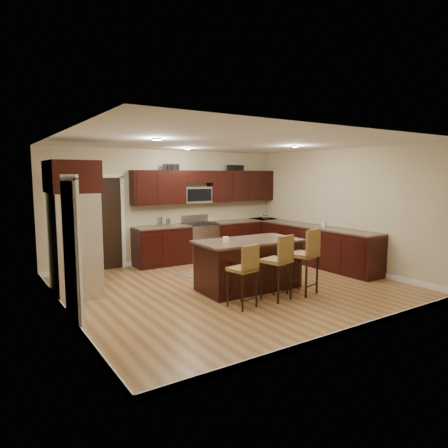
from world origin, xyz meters
TOP-DOWN VIEW (x-y plane):
  - floor at (0.00, 0.00)m, footprint 6.00×6.00m
  - ceiling at (0.00, 0.00)m, footprint 6.00×6.00m
  - wall_back at (0.00, 2.75)m, footprint 6.00×0.00m
  - wall_left at (-3.00, 0.00)m, footprint 0.00×5.50m
  - wall_right at (3.00, 0.00)m, footprint 0.00×5.50m
  - base_cabinets at (1.90, 1.45)m, footprint 4.02×3.96m
  - upper_cabinets at (1.04, 2.58)m, footprint 4.00×0.33m
  - range at (0.68, 2.45)m, footprint 0.76×0.64m
  - microwave at (0.68, 2.60)m, footprint 0.76×0.31m
  - doorway at (-1.65, 2.73)m, footprint 0.85×0.03m
  - pantry_door at (-2.98, -0.30)m, footprint 0.03×0.80m
  - letter_decor at (0.90, 2.58)m, footprint 2.20×0.03m
  - island at (0.16, -0.26)m, footprint 1.95×1.07m
  - stool_left at (-0.53, -1.10)m, footprint 0.45×0.45m
  - stool_mid at (0.19, -1.10)m, footprint 0.50×0.50m
  - stool_right at (0.80, -1.11)m, footprint 0.54×0.54m
  - refrigerator at (-2.62, 1.05)m, footprint 0.79×0.96m
  - floor_mat at (-0.01, 1.27)m, footprint 0.90×0.66m
  - fruit_bowl at (2.75, 2.45)m, footprint 0.35×0.35m
  - soap_bottle at (2.70, 0.26)m, footprint 0.10×0.10m
  - canister_tall at (-0.39, 2.45)m, footprint 0.12×0.12m
  - canister_short at (-0.18, 2.45)m, footprint 0.11×0.11m
  - island_jar at (-0.34, -0.26)m, footprint 0.10×0.10m

SIDE VIEW (x-z plane):
  - floor at x=0.00m, z-range 0.00..0.00m
  - floor_mat at x=-0.01m, z-range 0.00..0.01m
  - island at x=0.16m, z-range -0.03..0.89m
  - base_cabinets at x=1.90m, z-range 0.00..0.92m
  - range at x=0.68m, z-range -0.08..1.03m
  - stool_left at x=-0.53m, z-range 0.13..1.15m
  - stool_mid at x=0.19m, z-range 0.14..1.25m
  - stool_right at x=0.80m, z-range 0.15..1.32m
  - fruit_bowl at x=2.75m, z-range 0.92..0.99m
  - island_jar at x=-0.34m, z-range 0.92..1.02m
  - soap_bottle at x=2.70m, z-range 0.92..1.10m
  - canister_short at x=-0.18m, z-range 0.92..1.10m
  - pantry_door at x=-2.98m, z-range 0.00..2.04m
  - canister_tall at x=-0.39m, z-range 0.92..1.14m
  - doorway at x=-1.65m, z-range 0.00..2.06m
  - refrigerator at x=-2.62m, z-range 0.03..2.38m
  - wall_back at x=0.00m, z-range -1.65..4.35m
  - wall_left at x=-3.00m, z-range -1.40..4.10m
  - wall_right at x=3.00m, z-range -1.40..4.10m
  - microwave at x=0.68m, z-range 1.42..1.82m
  - upper_cabinets at x=1.04m, z-range 1.44..2.24m
  - letter_decor at x=0.90m, z-range 2.22..2.37m
  - ceiling at x=0.00m, z-range 2.70..2.70m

